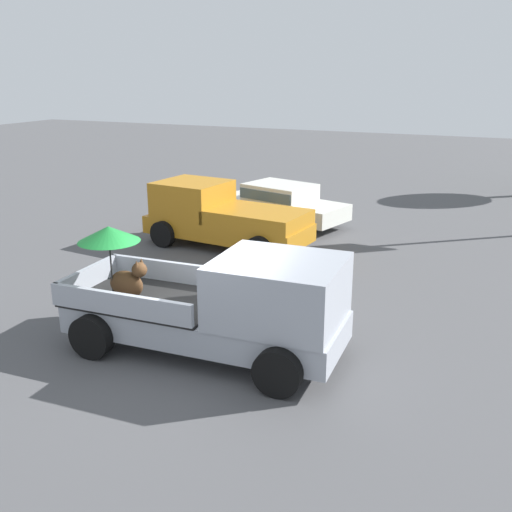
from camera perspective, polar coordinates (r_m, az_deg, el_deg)
name	(u,v)px	position (r m, az deg, el deg)	size (l,w,h in m)	color
ground_plane	(206,350)	(10.97, -4.89, -9.06)	(80.00, 80.00, 0.00)	#4C4C4F
pickup_truck_main	(226,305)	(10.40, -2.97, -4.75)	(5.12, 2.41, 2.24)	black
pickup_truck_red	(221,216)	(17.04, -3.40, 3.86)	(4.96, 2.57, 1.80)	black
parked_sedan_near	(281,202)	(19.57, 2.45, 5.27)	(4.61, 2.82, 1.33)	black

